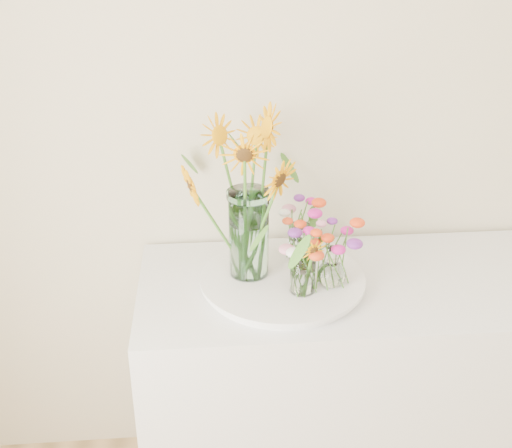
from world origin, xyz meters
The scene contains 10 objects.
counter centered at (-0.32, 1.93, 0.45)m, with size 1.40×0.60×0.90m, color white.
tray centered at (-0.57, 1.93, 0.91)m, with size 0.48×0.48×0.03m, color white.
mason_jar centered at (-0.67, 1.96, 1.07)m, with size 0.12×0.12×0.28m, color #B2E5D4.
sunflower_bouquet centered at (-0.67, 1.96, 1.19)m, with size 0.61×0.61×0.53m, color #F5A105, non-canonical shape.
small_vase_a centered at (-0.52, 1.84, 0.99)m, with size 0.07×0.07×0.13m, color white.
wildflower_posy_a centered at (-0.52, 1.84, 1.03)m, with size 0.17×0.17×0.22m, color #F44115, non-canonical shape.
small_vase_b centered at (-0.43, 1.88, 0.99)m, with size 0.09×0.09×0.13m, color white, non-canonical shape.
wildflower_posy_b centered at (-0.43, 1.88, 1.03)m, with size 0.21×0.21×0.22m, color #F44115, non-canonical shape.
small_vase_c centered at (-0.50, 2.04, 0.99)m, with size 0.07×0.07×0.12m, color white.
wildflower_posy_c centered at (-0.50, 2.04, 1.03)m, with size 0.19×0.19×0.21m, color #F44115, non-canonical shape.
Camera 1 is at (-0.80, 0.24, 1.94)m, focal length 45.00 mm.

